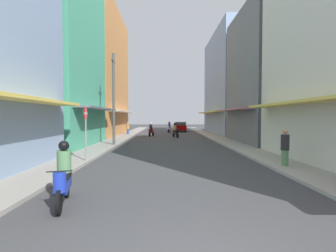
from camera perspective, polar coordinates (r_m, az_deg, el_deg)
ground_plane at (r=22.83m, az=0.33°, el=-3.42°), size 104.29×104.29×0.00m
sidewalk_left at (r=23.25m, az=-11.84°, el=-3.21°), size 1.79×55.40×0.12m
sidewalk_right at (r=23.43m, az=12.40°, el=-3.18°), size 1.79×55.40×0.12m
building_left_mid at (r=20.54m, az=-25.49°, el=13.58°), size 7.05×8.51×12.70m
building_left_far at (r=31.39m, az=-16.51°, el=11.41°), size 7.05×13.69×14.66m
building_right_mid at (r=22.96m, az=23.30°, el=10.25°), size 7.05×8.60×11.04m
building_right_far at (r=33.69m, az=15.32°, el=9.19°), size 7.05×13.41×12.82m
motorbike_blue at (r=6.76m, az=-22.90°, el=-10.66°), size 0.66×1.78×1.58m
motorbike_maroon at (r=28.33m, az=-3.86°, el=-0.93°), size 0.67×1.77×1.58m
motorbike_white at (r=34.64m, az=0.26°, el=-0.39°), size 0.60×1.79×1.58m
motorbike_black at (r=26.37m, az=1.71°, el=-1.15°), size 0.71×1.76×1.58m
parked_car at (r=37.66m, az=2.94°, el=-0.14°), size 2.10×4.24×1.45m
pedestrian_foreground at (r=30.32m, az=-9.18°, el=-0.56°), size 0.34×0.34×1.62m
pedestrian_far at (r=11.61m, az=25.24°, el=-4.71°), size 0.34×0.34×1.69m
utility_pole at (r=19.09m, az=-12.36°, el=6.08°), size 0.20×1.20×6.91m
street_sign_no_entry at (r=12.30m, az=-18.34°, el=-0.18°), size 0.07×0.60×2.65m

